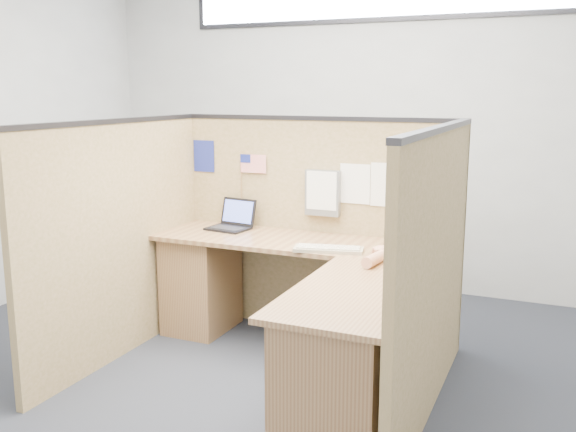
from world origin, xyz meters
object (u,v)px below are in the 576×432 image
at_px(l_desk, 301,311).
at_px(keyboard, 329,249).
at_px(laptop, 232,221).
at_px(mouse, 381,253).

distance_m(l_desk, keyboard, 0.41).
bearing_deg(keyboard, laptop, 145.26).
distance_m(l_desk, laptop, 1.01).
bearing_deg(mouse, l_desk, -156.22).
bearing_deg(laptop, l_desk, -27.71).
relative_size(laptop, mouse, 3.08).
bearing_deg(l_desk, laptop, 144.70).
distance_m(l_desk, mouse, 0.60).
bearing_deg(l_desk, mouse, 23.78).
bearing_deg(keyboard, mouse, -12.34).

